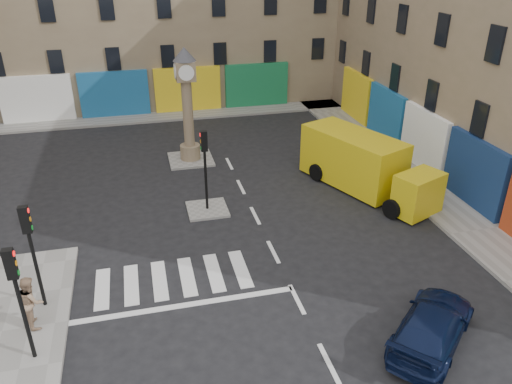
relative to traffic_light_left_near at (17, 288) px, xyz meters
name	(u,v)px	position (x,y,z in m)	size (l,w,h in m)	color
ground	(306,318)	(8.30, -0.20, -2.62)	(120.00, 120.00, 0.00)	black
sidewalk_right	(399,169)	(17.00, 9.80, -2.55)	(2.60, 30.00, 0.15)	gray
sidewalk_far	(147,117)	(4.30, 22.00, -2.55)	(32.00, 2.40, 0.15)	gray
island_near	(207,209)	(6.30, 7.80, -2.56)	(1.80, 1.80, 0.12)	gray
island_far	(191,159)	(6.30, 13.80, -2.56)	(2.40, 2.40, 0.12)	gray
traffic_light_left_near	(17,288)	(0.00, 0.00, 0.00)	(0.28, 0.22, 3.70)	black
traffic_light_left_far	(30,241)	(0.00, 2.40, 0.00)	(0.28, 0.22, 3.70)	black
traffic_light_island	(205,158)	(6.30, 7.80, -0.03)	(0.28, 0.22, 3.70)	black
clock_pillar	(187,99)	(6.30, 13.80, 0.93)	(1.20, 1.20, 6.10)	#887159
navy_sedan	(432,326)	(11.62, -2.09, -2.00)	(1.75, 4.31, 1.25)	black
yellow_van	(364,164)	(14.05, 8.19, -1.31)	(4.78, 7.55, 2.65)	gold
pedestrian_tan	(31,301)	(-0.15, 1.48, -1.59)	(0.86, 0.67, 1.76)	#A17F63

